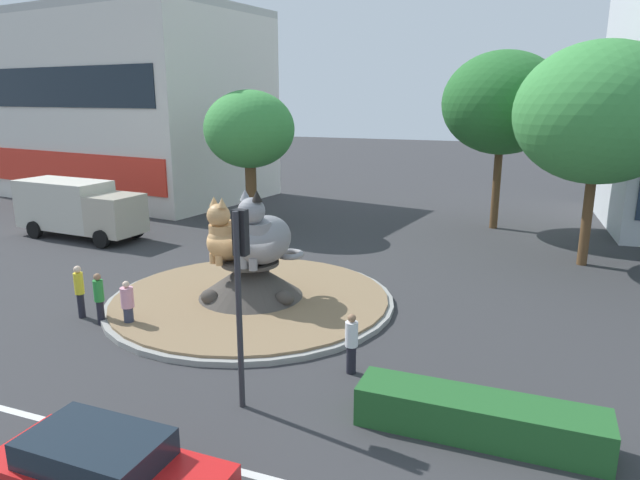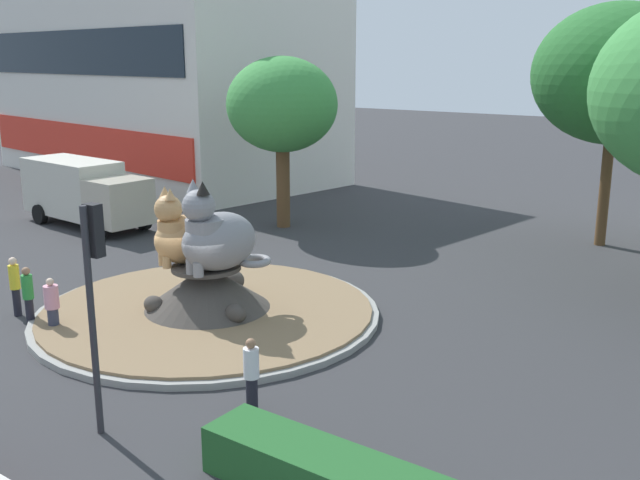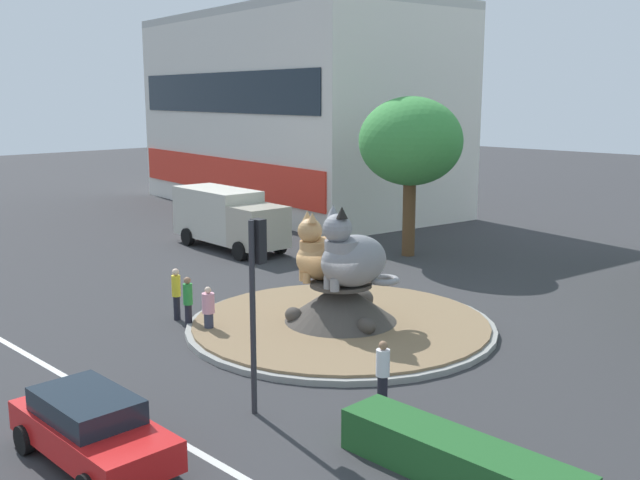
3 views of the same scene
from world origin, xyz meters
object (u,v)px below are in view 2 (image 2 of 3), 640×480
object	(u,v)px
cat_statue_grey	(216,237)
pedestrian_white_shirt	(251,373)
traffic_light_mast	(93,276)
pedestrian_green_shirt	(28,294)
pedestrian_pink_shirt	(52,305)
broadleaf_tree_behind_island	(616,75)
pedestrian_yellow_shirt	(15,284)
cat_statue_calico	(184,236)
shophouse_block	(158,73)
third_tree_left	(282,106)
delivery_box_truck	(84,191)

from	to	relation	value
cat_statue_grey	pedestrian_white_shirt	size ratio (longest dim) A/B	1.63
traffic_light_mast	pedestrian_green_shirt	bearing A→B (deg)	65.53
pedestrian_green_shirt	pedestrian_pink_shirt	size ratio (longest dim) A/B	1.08
broadleaf_tree_behind_island	pedestrian_white_shirt	xyz separation A→B (m)	(-2.05, -19.29, -5.94)
cat_statue_grey	broadleaf_tree_behind_island	world-z (taller)	broadleaf_tree_behind_island
traffic_light_mast	pedestrian_yellow_shirt	xyz separation A→B (m)	(-7.73, 2.88, -2.34)
cat_statue_grey	pedestrian_white_shirt	distance (m)	5.89
cat_statue_calico	cat_statue_grey	distance (m)	1.27
cat_statue_calico	traffic_light_mast	bearing A→B (deg)	54.44
cat_statue_calico	shophouse_block	xyz separation A→B (m)	(-20.83, 18.02, 4.09)
third_tree_left	pedestrian_green_shirt	xyz separation A→B (m)	(1.97, -14.07, -4.49)
third_tree_left	shophouse_block	bearing A→B (deg)	155.42
pedestrian_white_shirt	pedestrian_pink_shirt	bearing A→B (deg)	-175.26
traffic_light_mast	pedestrian_yellow_shirt	size ratio (longest dim) A/B	2.64
traffic_light_mast	delivery_box_truck	size ratio (longest dim) A/B	0.66
broadleaf_tree_behind_island	pedestrian_white_shirt	world-z (taller)	broadleaf_tree_behind_island
traffic_light_mast	pedestrian_pink_shirt	xyz separation A→B (m)	(-5.58, 2.64, -2.49)
third_tree_left	cat_statue_calico	bearing A→B (deg)	-65.50
broadleaf_tree_behind_island	pedestrian_yellow_shirt	size ratio (longest dim) A/B	5.31
cat_statue_grey	pedestrian_white_shirt	world-z (taller)	cat_statue_grey
cat_statue_calico	pedestrian_white_shirt	bearing A→B (deg)	80.12
broadleaf_tree_behind_island	pedestrian_yellow_shirt	xyz separation A→B (m)	(-11.67, -18.84, -5.85)
pedestrian_pink_shirt	pedestrian_green_shirt	bearing A→B (deg)	-105.64
pedestrian_pink_shirt	delivery_box_truck	xyz separation A→B (m)	(-10.51, 8.94, 0.77)
pedestrian_white_shirt	delivery_box_truck	bearing A→B (deg)	159.41
delivery_box_truck	traffic_light_mast	bearing A→B (deg)	-31.71
traffic_light_mast	pedestrian_white_shirt	bearing A→B (deg)	-40.88
shophouse_block	broadleaf_tree_behind_island	xyz separation A→B (m)	(28.54, -2.28, 0.33)
pedestrian_pink_shirt	pedestrian_yellow_shirt	world-z (taller)	pedestrian_yellow_shirt
cat_statue_grey	delivery_box_truck	xyz separation A→B (m)	(-13.58, 5.59, -0.93)
shophouse_block	pedestrian_pink_shirt	bearing A→B (deg)	-40.12
traffic_light_mast	pedestrian_green_shirt	distance (m)	7.58
third_tree_left	cat_statue_grey	bearing A→B (deg)	-60.15
cat_statue_calico	pedestrian_white_shirt	distance (m)	6.85
traffic_light_mast	pedestrian_pink_shirt	size ratio (longest dim) A/B	2.95
broadleaf_tree_behind_island	third_tree_left	xyz separation A→B (m)	(-12.60, -5.01, -1.40)
traffic_light_mast	third_tree_left	world-z (taller)	third_tree_left
pedestrian_yellow_shirt	delivery_box_truck	size ratio (longest dim) A/B	0.25
pedestrian_white_shirt	third_tree_left	bearing A→B (deg)	132.85
cat_statue_calico	delivery_box_truck	world-z (taller)	cat_statue_calico
third_tree_left	delivery_box_truck	bearing A→B (deg)	-145.38
traffic_light_mast	pedestrian_green_shirt	world-z (taller)	traffic_light_mast
cat_statue_grey	pedestrian_green_shirt	size ratio (longest dim) A/B	1.57
shophouse_block	pedestrian_white_shirt	xyz separation A→B (m)	(26.49, -21.58, -5.61)
broadleaf_tree_behind_island	cat_statue_grey	bearing A→B (deg)	-112.30
delivery_box_truck	cat_statue_grey	bearing A→B (deg)	-18.34
shophouse_block	third_tree_left	bearing A→B (deg)	-16.39
third_tree_left	pedestrian_yellow_shirt	xyz separation A→B (m)	(0.93, -13.83, -4.44)
pedestrian_pink_shirt	pedestrian_yellow_shirt	bearing A→B (deg)	-112.25
pedestrian_pink_shirt	cat_statue_calico	bearing A→B (deg)	135.53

